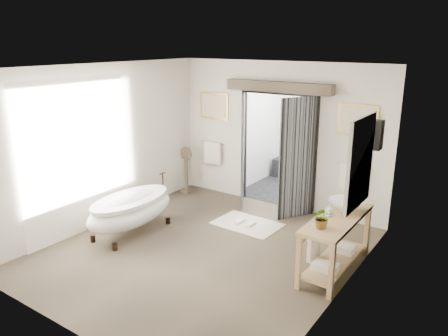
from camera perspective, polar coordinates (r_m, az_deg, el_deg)
The scene contains 13 objects.
ground_plane at distance 7.20m, azimuth -2.76°, elevation -10.72°, with size 5.00×5.00×0.00m, color brown.
room_shell at distance 6.50m, azimuth -3.81°, elevation 3.74°, with size 4.52×5.02×2.91m.
shower_room at distance 10.16m, azimuth 10.93°, elevation 2.59°, with size 2.22×2.01×2.51m.
back_wall_dressing at distance 8.54m, azimuth 6.56°, elevation 4.70°, with size 3.82×0.76×2.52m.
clawfoot_tub at distance 7.82m, azimuth -12.06°, elevation -5.31°, with size 0.82×1.83×0.89m.
vanity at distance 6.59m, azimuth 14.15°, elevation -9.02°, with size 0.57×1.60×0.85m.
pedestal_mirror at distance 9.69m, azimuth -4.93°, elevation -0.64°, with size 0.31×0.20×1.04m.
rug at distance 8.14m, azimuth 3.05°, elevation -7.32°, with size 1.20×0.80×0.01m, color beige.
slippers at distance 8.12m, azimuth 2.81°, elevation -7.14°, with size 0.33×0.26×0.05m.
basin at distance 6.70m, azimuth 15.43°, elevation -4.73°, with size 0.49×0.49×0.17m, color white.
plant at distance 5.99m, azimuth 12.75°, elevation -6.34°, with size 0.28×0.24×0.31m, color gray.
soap_bottle_a at distance 6.44m, azimuth 13.60°, elevation -5.38°, with size 0.08×0.08×0.18m, color gray.
soap_bottle_b at distance 6.99m, azimuth 15.68°, elevation -3.91°, with size 0.12×0.12×0.15m, color gray.
Camera 1 is at (3.91, -5.08, 3.28)m, focal length 35.00 mm.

